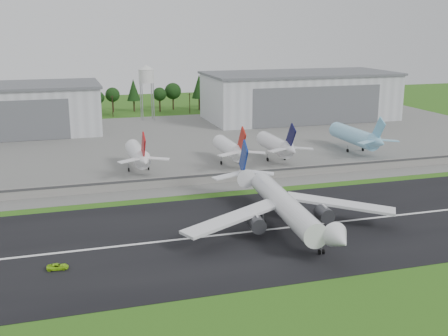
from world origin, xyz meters
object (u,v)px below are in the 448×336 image
object	(u,v)px
ground_vehicle	(58,267)
parked_jet_skyblue	(358,137)
parked_jet_red_b	(232,149)
parked_jet_navy	(278,145)
main_airliner	(285,211)
parked_jet_red_a	(139,155)

from	to	relation	value
ground_vehicle	parked_jet_skyblue	distance (m)	142.78
parked_jet_red_b	parked_jet_navy	xyz separation A→B (m)	(18.30, 0.03, 0.21)
main_airliner	parked_jet_red_a	size ratio (longest dim) A/B	1.89
main_airliner	parked_jet_skyblue	world-z (taller)	main_airliner
parked_jet_skyblue	parked_jet_navy	bearing A→B (deg)	-172.17
main_airliner	ground_vehicle	world-z (taller)	main_airliner
parked_jet_red_b	parked_jet_skyblue	distance (m)	55.14
main_airliner	parked_jet_navy	size ratio (longest dim) A/B	1.89
main_airliner	parked_jet_red_a	distance (m)	72.25
ground_vehicle	parked_jet_red_a	bearing A→B (deg)	-15.35
parked_jet_red_a	parked_jet_red_b	world-z (taller)	parked_jet_red_a
parked_jet_skyblue	ground_vehicle	bearing A→B (deg)	-145.53
parked_jet_red_b	parked_jet_red_a	bearing A→B (deg)	179.98
parked_jet_red_b	parked_jet_skyblue	size ratio (longest dim) A/B	0.84
main_airliner	parked_jet_red_b	xyz separation A→B (m)	(6.99, 66.98, 1.19)
parked_jet_red_a	parked_jet_red_b	size ratio (longest dim) A/B	1.00
parked_jet_red_a	parked_jet_skyblue	bearing A→B (deg)	3.25
main_airliner	ground_vehicle	distance (m)	56.54
parked_jet_navy	parked_jet_skyblue	distance (m)	36.95
ground_vehicle	parked_jet_red_b	size ratio (longest dim) A/B	0.14
parked_jet_skyblue	main_airliner	bearing A→B (deg)	-130.67
main_airliner	parked_jet_skyblue	distance (m)	95.00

